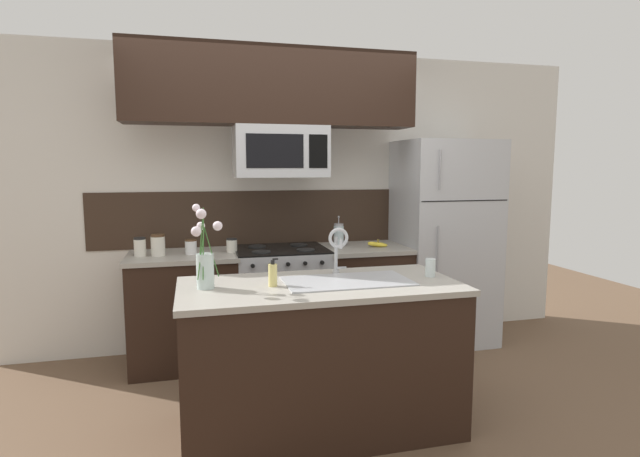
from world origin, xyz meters
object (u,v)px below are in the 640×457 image
object	(u,v)px
banana_bunch	(378,244)
french_press	(339,235)
storage_jar_medium	(158,245)
dish_soap_bottle	(273,275)
storage_jar_squat	(232,245)
drinking_glass	(430,268)
microwave	(280,152)
sink_faucet	(338,244)
refrigerator	(443,242)
stove_range	(281,302)
storage_jar_tall	(140,247)
storage_jar_short	(191,247)
flower_vase	(205,262)

from	to	relation	value
banana_bunch	french_press	size ratio (longest dim) A/B	0.71
storage_jar_medium	dish_soap_bottle	size ratio (longest dim) A/B	1.02
storage_jar_squat	drinking_glass	xyz separation A→B (m)	(1.15, -1.23, 0.00)
microwave	banana_bunch	distance (m)	1.16
sink_faucet	drinking_glass	xyz separation A→B (m)	(0.55, -0.20, -0.14)
microwave	refrigerator	size ratio (longest dim) A/B	0.41
stove_range	storage_jar_medium	size ratio (longest dim) A/B	5.53
storage_jar_tall	banana_bunch	xyz separation A→B (m)	(1.95, -0.03, -0.05)
storage_jar_medium	dish_soap_bottle	world-z (taller)	storage_jar_medium
storage_jar_short	french_press	size ratio (longest dim) A/B	0.44
stove_range	storage_jar_squat	xyz separation A→B (m)	(-0.41, -0.02, 0.50)
refrigerator	storage_jar_squat	distance (m)	1.91
stove_range	banana_bunch	size ratio (longest dim) A/B	4.89
storage_jar_squat	dish_soap_bottle	size ratio (longest dim) A/B	0.69
banana_bunch	sink_faucet	size ratio (longest dim) A/B	0.62
sink_faucet	flower_vase	bearing A→B (deg)	-168.49
storage_jar_short	french_press	distance (m)	1.25
storage_jar_tall	dish_soap_bottle	world-z (taller)	dish_soap_bottle
sink_faucet	stove_range	bearing A→B (deg)	100.34
storage_jar_tall	refrigerator	bearing A→B (deg)	1.11
refrigerator	storage_jar_short	distance (m)	2.23
flower_vase	drinking_glass	bearing A→B (deg)	-1.20
stove_range	storage_jar_short	distance (m)	0.89
french_press	drinking_glass	size ratio (longest dim) A/B	2.34
sink_faucet	storage_jar_squat	bearing A→B (deg)	120.12
stove_range	sink_faucet	size ratio (longest dim) A/B	3.04
storage_jar_short	storage_jar_squat	size ratio (longest dim) A/B	1.04
storage_jar_tall	storage_jar_medium	size ratio (longest dim) A/B	0.88
storage_jar_medium	storage_jar_squat	world-z (taller)	storage_jar_medium
storage_jar_tall	sink_faucet	bearing A→B (deg)	-37.95
storage_jar_tall	banana_bunch	bearing A→B (deg)	-0.86
microwave	flower_vase	size ratio (longest dim) A/B	1.53
dish_soap_bottle	drinking_glass	distance (m)	1.01
banana_bunch	dish_soap_bottle	distance (m)	1.63
microwave	sink_faucet	size ratio (longest dim) A/B	2.43
refrigerator	storage_jar_tall	distance (m)	2.62
french_press	microwave	bearing A→B (deg)	-171.18
storage_jar_squat	storage_jar_short	bearing A→B (deg)	-178.35
refrigerator	storage_jar_tall	world-z (taller)	refrigerator
refrigerator	banana_bunch	distance (m)	0.67
banana_bunch	storage_jar_medium	bearing A→B (deg)	179.34
refrigerator	sink_faucet	world-z (taller)	refrigerator
dish_soap_bottle	storage_jar_tall	bearing A→B (deg)	124.57
sink_faucet	dish_soap_bottle	world-z (taller)	sink_faucet
dish_soap_bottle	storage_jar_short	bearing A→B (deg)	110.59
flower_vase	banana_bunch	bearing A→B (deg)	37.77
stove_range	storage_jar_tall	size ratio (longest dim) A/B	6.28
storage_jar_short	flower_vase	bearing A→B (deg)	-86.13
storage_jar_squat	drinking_glass	distance (m)	1.68
drinking_glass	storage_jar_medium	bearing A→B (deg)	144.93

